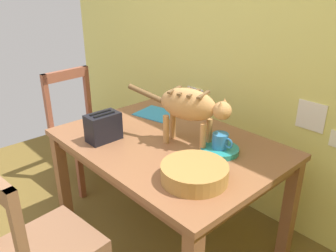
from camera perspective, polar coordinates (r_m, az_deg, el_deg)
The scene contains 11 objects.
wall_rear at distance 2.48m, azimuth 12.33°, elevation 14.04°, with size 4.23×0.11×2.50m.
dining_table at distance 2.11m, azimuth -0.00°, elevation -4.58°, with size 1.35×0.95×0.73m.
cat at distance 1.93m, azimuth 3.71°, elevation 3.25°, with size 0.64×0.26×0.35m.
saucer_bowl at distance 1.96m, azimuth 8.60°, elevation -3.99°, with size 0.22×0.22×0.03m, color teal.
coffee_mug at distance 1.93m, azimuth 8.78°, elevation -2.45°, with size 0.13×0.09×0.09m.
magazine at distance 2.49m, azimuth -1.92°, elevation 2.09°, with size 0.27×0.23×0.01m, color #2D92CF.
book_stack at distance 2.36m, azimuth -10.41°, elevation 0.99°, with size 0.17×0.13×0.05m.
wicker_basket at distance 1.67m, azimuth 4.43°, elevation -7.75°, with size 0.33×0.33×0.08m.
toaster at distance 2.09m, azimuth -10.75°, elevation -0.18°, with size 0.12×0.20×0.18m.
wooden_chair_near at distance 2.96m, azimuth -14.31°, elevation -0.54°, with size 0.45×0.45×0.95m.
wooden_chair_far at distance 1.81m, azimuth -20.45°, elevation -18.49°, with size 0.46×0.46×0.95m.
Camera 1 is at (1.42, 0.07, 1.63)m, focal length 36.50 mm.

